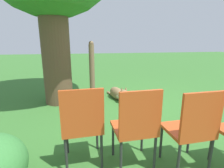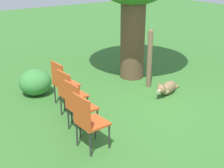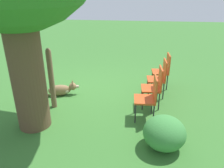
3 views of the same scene
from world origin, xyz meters
TOP-DOWN VIEW (x-y plane):
  - ground_plane at (0.00, 0.00)m, footprint 30.00×30.00m
  - dog at (0.67, 0.12)m, footprint 0.98×0.41m
  - fence_post at (0.65, 0.73)m, footprint 0.12×0.12m
  - red_chair_0 at (-1.90, -0.73)m, footprint 0.44×0.46m
  - red_chair_1 at (-1.76, -0.16)m, footprint 0.44×0.46m
  - red_chair_2 at (-1.62, 0.40)m, footprint 0.44×0.46m
  - red_chair_3 at (-1.47, 0.96)m, footprint 0.44×0.46m
  - low_shrub at (-1.72, 1.84)m, footprint 0.71×0.71m

SIDE VIEW (x-z plane):
  - ground_plane at x=0.00m, z-range 0.00..0.00m
  - dog at x=0.67m, z-range -0.04..0.34m
  - low_shrub at x=-1.72m, z-range 0.00..0.57m
  - red_chair_0 at x=-1.90m, z-range 0.06..1.00m
  - red_chair_1 at x=-1.76m, z-range 0.06..1.00m
  - red_chair_2 at x=-1.62m, z-range 0.06..1.00m
  - red_chair_3 at x=-1.47m, z-range 0.06..1.00m
  - fence_post at x=0.65m, z-range 0.01..1.38m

